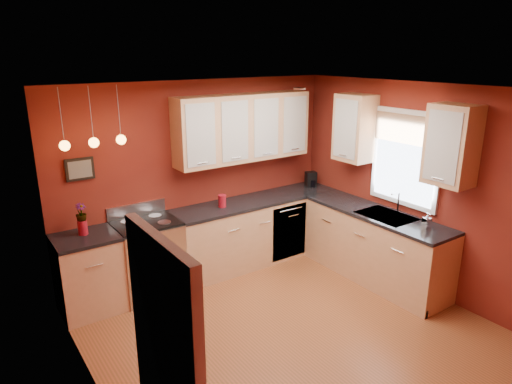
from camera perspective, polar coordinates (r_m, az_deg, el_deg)
floor at (r=5.18m, az=5.08°, el=-17.48°), size 4.20×4.20×0.00m
ceiling at (r=4.28m, az=6.01°, el=12.50°), size 4.00×4.20×0.02m
wall_back at (r=6.24m, az=-7.01°, el=1.79°), size 4.00×0.02×2.60m
wall_left at (r=3.71m, az=-19.25°, el=-10.13°), size 0.02×4.20×2.60m
wall_right at (r=6.00m, az=20.28°, el=0.21°), size 0.02×4.20×2.60m
base_cabinets_back_left at (r=5.73m, az=-20.13°, el=-9.73°), size 0.70×0.60×0.90m
base_cabinets_back_right at (r=6.63m, az=0.09°, el=-4.91°), size 2.54×0.60×0.90m
base_cabinets_right at (r=6.32m, az=14.56°, el=-6.65°), size 0.60×2.10×0.90m
counter_back_left at (r=5.54m, az=-20.63°, el=-5.38°), size 0.70×0.62×0.04m
counter_back_right at (r=6.46m, az=0.09°, el=-1.05°), size 2.54×0.62×0.04m
counter_right at (r=6.15m, az=14.89°, el=-2.63°), size 0.62×2.10×0.04m
gas_range at (r=5.91m, az=-13.29°, el=-7.94°), size 0.76×0.64×1.11m
dishwasher_front at (r=6.62m, az=4.17°, el=-4.99°), size 0.60×0.02×0.80m
sink at (r=6.06m, az=15.97°, el=-3.06°), size 0.50×0.70×0.33m
window at (r=6.06m, az=18.22°, el=4.37°), size 0.06×1.02×1.22m
upper_cabinets_back at (r=6.25m, az=-1.55°, el=8.04°), size 2.00×0.35×0.90m
upper_cabinets_right at (r=5.91m, az=17.37°, el=6.73°), size 0.35×1.95×0.90m
wall_picture at (r=5.61m, az=-21.16°, el=2.68°), size 0.32×0.03×0.26m
pendant_lights at (r=5.24m, az=-19.62°, el=5.93°), size 0.71×0.11×0.66m
red_canister at (r=6.12m, az=-4.25°, el=-1.12°), size 0.11×0.11×0.17m
red_vase at (r=5.56m, az=-20.85°, el=-4.16°), size 0.11×0.11×0.17m
flowers at (r=5.51m, az=-21.04°, el=-2.45°), size 0.16×0.16×0.22m
coffee_maker at (r=7.10m, az=6.89°, el=1.56°), size 0.19×0.19×0.23m
soap_pump at (r=5.76m, az=20.60°, el=-3.34°), size 0.10×0.10×0.18m
dish_towel at (r=5.59m, az=-12.58°, el=-8.93°), size 0.21×0.01×0.29m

